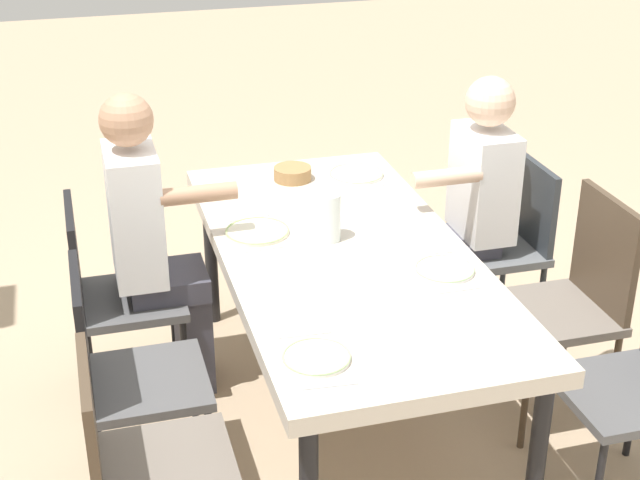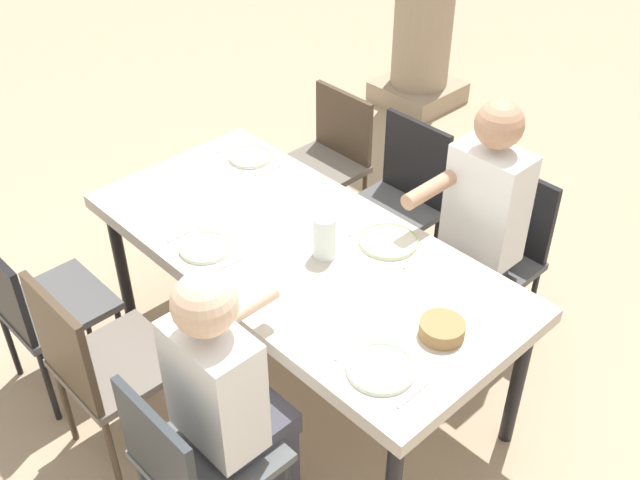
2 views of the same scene
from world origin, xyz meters
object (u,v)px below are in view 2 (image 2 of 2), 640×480
at_px(diner_woman_green, 475,230).
at_px(plate_2, 388,241).
at_px(chair_west_south, 38,303).
at_px(chair_mid_north, 399,195).
at_px(plate_1, 205,248).
at_px(plate_3, 381,369).
at_px(dining_table, 300,258).
at_px(chair_mid_south, 98,361).
at_px(water_pitcher, 324,238).
at_px(bread_basket, 442,329).
at_px(chair_east_south, 193,459).
at_px(diner_man_white, 231,398).
at_px(chair_east_north, 495,248).
at_px(plate_0, 250,157).
at_px(chair_west_north, 327,156).

bearing_deg(diner_woman_green, plate_2, -111.99).
bearing_deg(chair_west_south, chair_mid_north, 73.22).
height_order(plate_1, plate_3, same).
relative_size(dining_table, chair_mid_south, 2.08).
bearing_deg(water_pitcher, bread_basket, -1.58).
bearing_deg(chair_east_south, diner_man_white, 90.92).
xyz_separation_m(chair_mid_north, plate_1, (-0.05, -1.19, 0.26)).
bearing_deg(plate_3, chair_east_north, 105.24).
bearing_deg(plate_0, bread_basket, -11.20).
bearing_deg(plate_0, diner_man_white, -42.15).
height_order(chair_west_south, water_pitcher, water_pitcher).
relative_size(chair_east_north, water_pitcher, 4.55).
xyz_separation_m(chair_west_north, plate_2, (0.99, -0.59, 0.25)).
xyz_separation_m(chair_west_south, plate_3, (1.47, 0.61, 0.27)).
bearing_deg(plate_3, bread_basket, 83.53).
relative_size(chair_mid_north, plate_2, 3.54).
height_order(chair_mid_north, water_pitcher, water_pitcher).
relative_size(plate_0, plate_1, 0.98).
relative_size(chair_east_north, plate_0, 4.10).
height_order(diner_man_white, plate_0, diner_man_white).
bearing_deg(chair_west_south, chair_mid_south, -0.74).
distance_m(chair_mid_south, diner_man_white, 0.66).
distance_m(dining_table, plate_0, 0.78).
xyz_separation_m(dining_table, chair_east_north, (0.40, 0.89, -0.19)).
xyz_separation_m(diner_woman_green, plate_3, (0.32, -0.97, 0.06)).
bearing_deg(chair_west_north, chair_east_south, -56.94).
xyz_separation_m(chair_east_north, diner_man_white, (-0.00, -1.58, 0.18)).
bearing_deg(chair_mid_north, diner_man_white, -68.91).
distance_m(chair_east_south, bread_basket, 1.01).
height_order(chair_mid_south, plate_3, chair_mid_south).
bearing_deg(chair_mid_south, chair_east_south, 0.75).
height_order(chair_west_south, chair_mid_north, chair_mid_north).
height_order(plate_3, bread_basket, bread_basket).
bearing_deg(chair_mid_north, plate_3, -51.34).
height_order(chair_west_south, chair_east_south, chair_east_south).
xyz_separation_m(chair_west_north, bread_basket, (1.50, -0.86, 0.27)).
distance_m(chair_mid_north, chair_east_south, 1.88).
xyz_separation_m(dining_table, chair_west_north, (-0.75, 0.88, -0.18)).
bearing_deg(chair_mid_south, chair_west_south, 179.26).
bearing_deg(plate_1, dining_table, 48.70).
distance_m(water_pitcher, bread_basket, 0.65).
bearing_deg(chair_east_south, diner_woman_green, 90.10).
distance_m(dining_table, chair_mid_north, 0.93).
bearing_deg(plate_3, dining_table, 159.17).
bearing_deg(diner_man_white, bread_basket, 63.73).
bearing_deg(chair_mid_north, chair_east_north, -0.24).
bearing_deg(diner_woman_green, plate_0, -160.85).
distance_m(dining_table, plate_3, 0.77).
height_order(plate_0, plate_2, same).
distance_m(diner_woman_green, plate_3, 1.02).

